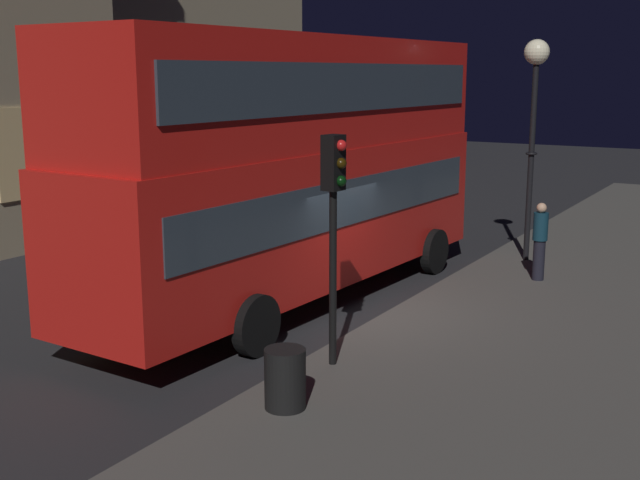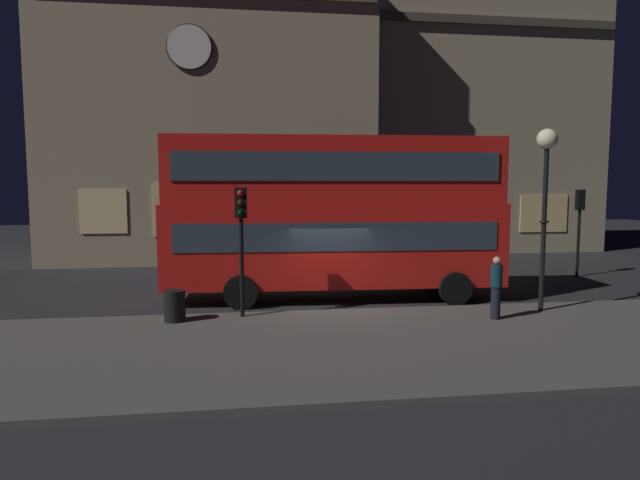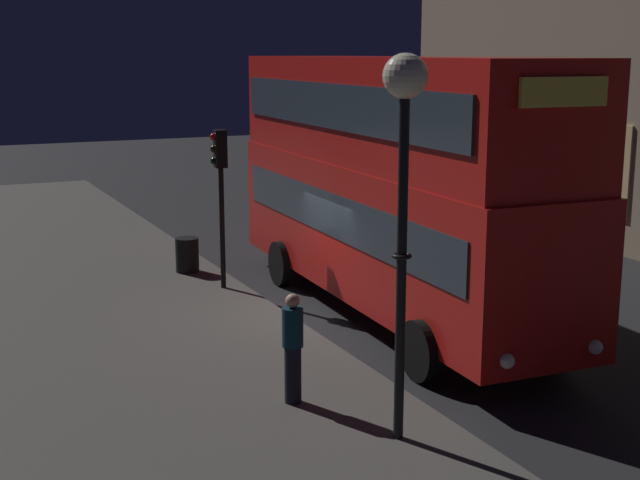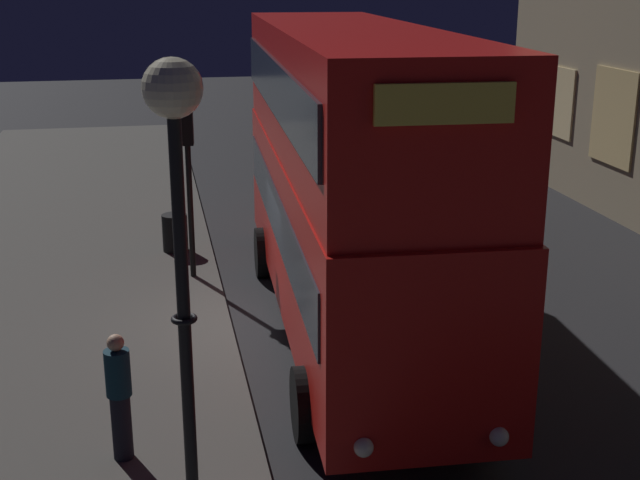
# 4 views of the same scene
# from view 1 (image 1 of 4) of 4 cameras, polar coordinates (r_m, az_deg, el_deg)

# --- Properties ---
(ground_plane) EXTENTS (80.00, 80.00, 0.00)m
(ground_plane) POSITION_cam_1_polar(r_m,az_deg,el_deg) (15.85, 2.40, -5.46)
(ground_plane) COLOR #232326
(sidewalk_slab) EXTENTS (44.00, 7.14, 0.12)m
(sidewalk_slab) POSITION_cam_1_polar(r_m,az_deg,el_deg) (14.43, 17.12, -7.50)
(sidewalk_slab) COLOR #4C4944
(sidewalk_slab) RESTS_ON ground
(building_plain_facade) EXTENTS (16.46, 7.47, 14.40)m
(building_plain_facade) POSITION_cam_1_polar(r_m,az_deg,el_deg) (32.93, -14.85, 15.79)
(building_plain_facade) COLOR tan
(building_plain_facade) RESTS_ON ground
(double_decker_bus) EXTENTS (11.35, 3.28, 5.39)m
(double_decker_bus) POSITION_cam_1_polar(r_m,az_deg,el_deg) (16.31, -1.70, 5.90)
(double_decker_bus) COLOR red
(double_decker_bus) RESTS_ON ground
(traffic_light_near_kerb) EXTENTS (0.34, 0.38, 3.66)m
(traffic_light_near_kerb) POSITION_cam_1_polar(r_m,az_deg,el_deg) (12.36, 1.00, 2.77)
(traffic_light_near_kerb) COLOR black
(traffic_light_near_kerb) RESTS_ON sidewalk_slab
(traffic_light_far_side) EXTENTS (0.35, 0.38, 3.65)m
(traffic_light_far_side) POSITION_cam_1_polar(r_m,az_deg,el_deg) (27.38, 5.18, 7.44)
(traffic_light_far_side) COLOR black
(traffic_light_far_side) RESTS_ON ground
(street_lamp) EXTENTS (0.60, 0.60, 5.35)m
(street_lamp) POSITION_cam_1_polar(r_m,az_deg,el_deg) (20.20, 15.00, 10.39)
(street_lamp) COLOR black
(street_lamp) RESTS_ON sidewalk_slab
(pedestrian) EXTENTS (0.33, 0.33, 1.75)m
(pedestrian) POSITION_cam_1_polar(r_m,az_deg,el_deg) (18.58, 15.32, -0.01)
(pedestrian) COLOR black
(pedestrian) RESTS_ON sidewalk_slab
(litter_bin) EXTENTS (0.58, 0.58, 0.86)m
(litter_bin) POSITION_cam_1_polar(r_m,az_deg,el_deg) (11.29, -2.49, -9.79)
(litter_bin) COLOR black
(litter_bin) RESTS_ON sidewalk_slab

